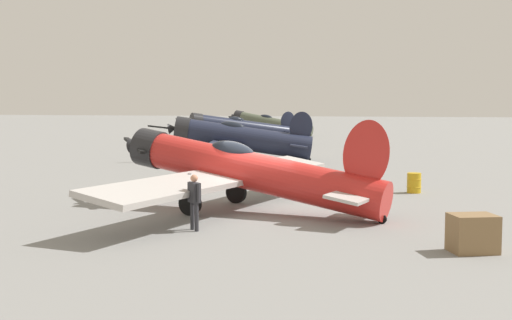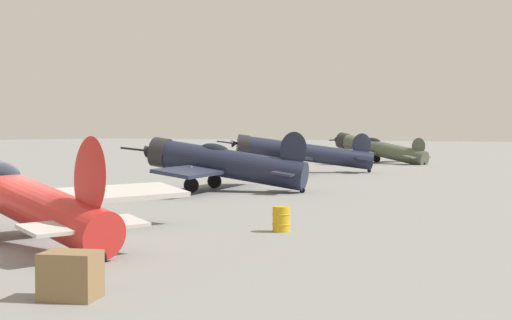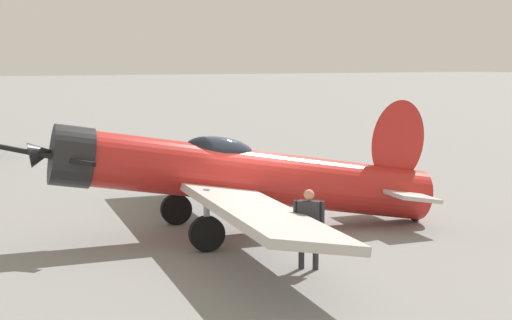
% 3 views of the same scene
% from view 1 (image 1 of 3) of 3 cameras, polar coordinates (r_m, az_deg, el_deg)
% --- Properties ---
extents(ground_plane, '(400.00, 400.00, 0.00)m').
position_cam_1_polar(ground_plane, '(22.16, 0.00, -4.64)').
color(ground_plane, gray).
extents(airplane_foreground, '(10.87, 13.53, 3.31)m').
position_cam_1_polar(airplane_foreground, '(22.22, -1.17, -0.92)').
color(airplane_foreground, red).
rests_on(airplane_foreground, ground_plane).
extents(airplane_mid_apron, '(10.23, 11.30, 3.36)m').
position_cam_1_polar(airplane_mid_apron, '(42.34, -1.61, 1.92)').
color(airplane_mid_apron, '#1E2338').
rests_on(airplane_mid_apron, ground_plane).
extents(airplane_far_line, '(9.65, 9.51, 3.18)m').
position_cam_1_polar(airplane_far_line, '(60.64, -1.29, 2.89)').
color(airplane_far_line, '#1E2338').
rests_on(airplane_far_line, ground_plane).
extents(airplane_outer_stand, '(10.85, 12.49, 3.30)m').
position_cam_1_polar(airplane_outer_stand, '(79.93, 1.21, 3.21)').
color(airplane_outer_stand, '#4C5442').
rests_on(airplane_outer_stand, ground_plane).
extents(ground_crew_mechanic, '(0.50, 0.47, 1.64)m').
position_cam_1_polar(ground_crew_mechanic, '(18.94, -5.46, -3.23)').
color(ground_crew_mechanic, '#2D2D33').
rests_on(ground_crew_mechanic, ground_plane).
extents(equipment_crate, '(1.34, 1.22, 0.95)m').
position_cam_1_polar(equipment_crate, '(17.03, 18.54, -6.15)').
color(equipment_crate, olive).
rests_on(equipment_crate, ground_plane).
extents(fuel_drum, '(0.61, 0.61, 0.84)m').
position_cam_1_polar(fuel_drum, '(27.86, 13.74, -1.97)').
color(fuel_drum, gold).
rests_on(fuel_drum, ground_plane).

